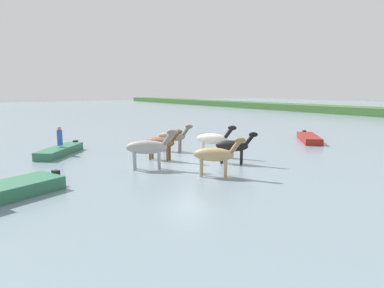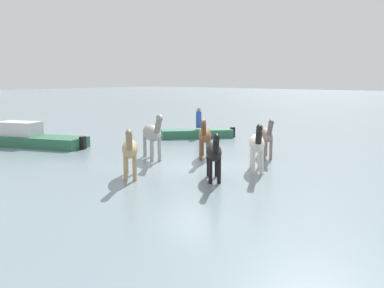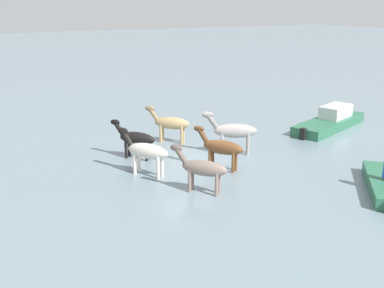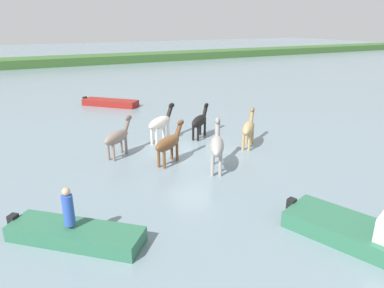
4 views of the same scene
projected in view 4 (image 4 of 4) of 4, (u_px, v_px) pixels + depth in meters
name	position (u px, v px, depth m)	size (l,w,h in m)	color
ground_plane	(194.00, 153.00, 17.40)	(200.59, 200.59, 0.00)	gray
distant_shoreline	(65.00, 65.00, 53.22)	(180.53, 6.00, 2.40)	#375F2B
horse_dun_straggler	(217.00, 145.00, 15.15)	(1.73, 2.44, 2.04)	#9E9993
horse_dark_mare	(249.00, 128.00, 18.05)	(1.94, 1.97, 1.86)	tan
horse_pinto_flank	(200.00, 121.00, 19.49)	(1.96, 1.74, 1.76)	black
horse_lead	(118.00, 137.00, 16.73)	(1.98, 1.76, 1.79)	gray
horse_mid_herd	(161.00, 123.00, 18.85)	(2.24, 1.70, 1.91)	silver
horse_chestnut_trailing	(169.00, 143.00, 15.88)	(2.14, 1.61, 1.82)	brown
boat_motor_center	(75.00, 236.00, 10.40)	(3.84, 3.57, 0.72)	#2D6B4C
boat_dinghy_port	(110.00, 104.00, 27.20)	(3.96, 3.92, 0.73)	maroon
person_watcher_seated	(68.00, 208.00, 10.08)	(0.32, 0.32, 1.19)	#2D51B2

